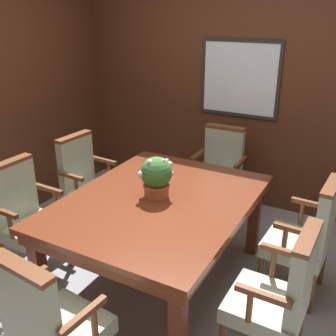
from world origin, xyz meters
TOP-DOWN VIEW (x-y plane):
  - ground_plane at (0.00, 0.00)m, footprint 14.00×14.00m
  - wall_back at (0.00, 1.84)m, footprint 7.20×0.08m
  - dining_table at (0.04, 0.09)m, footprint 1.32×1.71m
  - chair_left_near at (-1.00, -0.30)m, footprint 0.47×0.51m
  - chair_right_far at (1.10, 0.48)m, footprint 0.48×0.52m
  - chair_head_near at (0.04, -1.11)m, footprint 0.53×0.49m
  - chair_left_far at (-1.00, 0.46)m, footprint 0.48×0.52m
  - chair_right_near at (1.08, -0.28)m, footprint 0.46×0.51m
  - chair_head_far at (0.05, 1.34)m, footprint 0.50×0.46m
  - potted_plant at (-0.00, 0.13)m, footprint 0.27×0.24m

SIDE VIEW (x-z plane):
  - ground_plane at x=0.00m, z-range 0.00..0.00m
  - chair_left_near at x=-1.00m, z-range 0.04..1.02m
  - chair_right_far at x=1.10m, z-range 0.04..1.02m
  - chair_head_near at x=0.04m, z-range 0.04..1.02m
  - chair_left_far at x=-1.00m, z-range 0.04..1.02m
  - chair_right_near at x=1.08m, z-range 0.04..1.02m
  - chair_head_far at x=0.05m, z-range 0.04..1.02m
  - dining_table at x=0.04m, z-range 0.29..1.04m
  - potted_plant at x=0.00m, z-range 0.76..1.08m
  - wall_back at x=0.00m, z-range 0.00..2.45m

